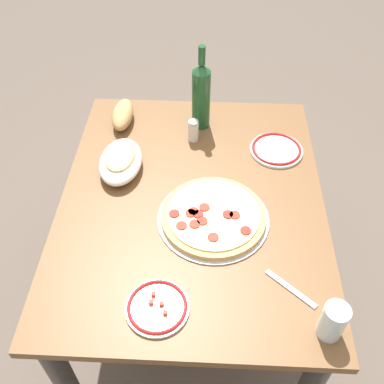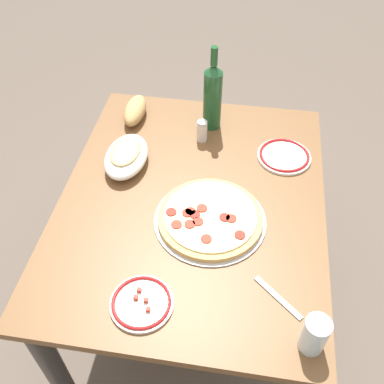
{
  "view_description": "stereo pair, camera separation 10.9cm",
  "coord_description": "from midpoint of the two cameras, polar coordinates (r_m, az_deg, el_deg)",
  "views": [
    {
      "loc": [
        -1.0,
        -0.05,
        1.83
      ],
      "look_at": [
        0.0,
        0.0,
        0.76
      ],
      "focal_mm": 41.23,
      "sensor_mm": 36.0,
      "label": 1
    },
    {
      "loc": [
        -0.99,
        -0.16,
        1.83
      ],
      "look_at": [
        0.0,
        0.0,
        0.76
      ],
      "focal_mm": 41.23,
      "sensor_mm": 36.0,
      "label": 2
    }
  ],
  "objects": [
    {
      "name": "ground_plane",
      "position": [
        2.09,
        -1.54,
        -14.59
      ],
      "size": [
        8.0,
        8.0,
        0.0
      ],
      "primitive_type": "plane",
      "color": "brown",
      "rests_on": "ground"
    },
    {
      "name": "fork_left",
      "position": [
        1.29,
        10.24,
        -12.32
      ],
      "size": [
        0.12,
        0.14,
        0.0
      ],
      "primitive_type": "cube",
      "rotation": [
        0.0,
        0.0,
        0.85
      ],
      "color": "#B7B7BC",
      "rests_on": "dining_table"
    },
    {
      "name": "dining_table",
      "position": [
        1.59,
        -1.97,
        -4.08
      ],
      "size": [
        1.12,
        0.89,
        0.73
      ],
      "color": "brown",
      "rests_on": "ground"
    },
    {
      "name": "baked_pasta_dish",
      "position": [
        1.59,
        -11.19,
        3.99
      ],
      "size": [
        0.24,
        0.15,
        0.08
      ],
      "color": "white",
      "rests_on": "dining_table"
    },
    {
      "name": "spice_shaker",
      "position": [
        1.68,
        -1.71,
        7.87
      ],
      "size": [
        0.04,
        0.04,
        0.09
      ],
      "color": "silver",
      "rests_on": "dining_table"
    },
    {
      "name": "side_plate_near",
      "position": [
        1.25,
        -7.1,
        -14.67
      ],
      "size": [
        0.18,
        0.18,
        0.02
      ],
      "color": "white",
      "rests_on": "dining_table"
    },
    {
      "name": "pepperoni_pizza",
      "position": [
        1.41,
        0.55,
        -3.25
      ],
      "size": [
        0.36,
        0.36,
        0.03
      ],
      "color": "#B7B7BC",
      "rests_on": "dining_table"
    },
    {
      "name": "side_plate_far",
      "position": [
        1.67,
        9.03,
        5.4
      ],
      "size": [
        0.2,
        0.2,
        0.02
      ],
      "color": "white",
      "rests_on": "dining_table"
    },
    {
      "name": "water_glass",
      "position": [
        1.2,
        15.22,
        -15.96
      ],
      "size": [
        0.07,
        0.07,
        0.12
      ],
      "primitive_type": "cylinder",
      "color": "silver",
      "rests_on": "dining_table"
    },
    {
      "name": "bread_loaf",
      "position": [
        1.8,
        -10.7,
        9.75
      ],
      "size": [
        0.19,
        0.08,
        0.07
      ],
      "primitive_type": "ellipsoid",
      "color": "tan",
      "rests_on": "dining_table"
    },
    {
      "name": "wine_bottle",
      "position": [
        1.7,
        -0.69,
        12.4
      ],
      "size": [
        0.07,
        0.07,
        0.34
      ],
      "color": "#194723",
      "rests_on": "dining_table"
    }
  ]
}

